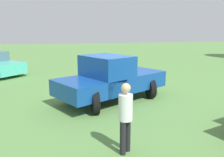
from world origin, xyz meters
TOP-DOWN VIEW (x-y plane):
  - ground_plane at (0.00, 0.00)m, footprint 80.00×80.00m
  - pickup_truck at (0.52, -0.25)m, footprint 3.79×4.84m
  - person_bystander at (4.52, -0.75)m, footprint 0.45×0.45m

SIDE VIEW (x-z plane):
  - ground_plane at x=0.00m, z-range 0.00..0.00m
  - person_bystander at x=4.52m, z-range 0.10..1.76m
  - pickup_truck at x=0.52m, z-range 0.03..1.86m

